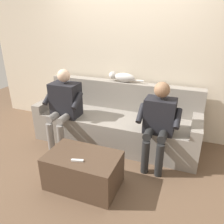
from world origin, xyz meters
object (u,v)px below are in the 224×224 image
object	(u,v)px
couch	(117,122)
cat_on_backrest	(122,77)
remote_white	(77,160)
coffee_table	(83,170)
person_left_seated	(159,120)
person_right_seated	(64,103)

from	to	relation	value
couch	cat_on_backrest	world-z (taller)	cat_on_backrest
couch	remote_white	bearing A→B (deg)	90.02
couch	coffee_table	size ratio (longest dim) A/B	3.00
coffee_table	cat_on_backrest	distance (m)	1.64
coffee_table	cat_on_backrest	size ratio (longest dim) A/B	1.45
person_left_seated	remote_white	size ratio (longest dim) A/B	8.40
coffee_table	person_right_seated	xyz separation A→B (m)	(0.72, -0.78, 0.47)
person_right_seated	remote_white	bearing A→B (deg)	128.43
couch	coffee_table	distance (m)	1.17
person_left_seated	person_right_seated	bearing A→B (deg)	-0.87
person_right_seated	remote_white	distance (m)	1.18
coffee_table	person_left_seated	distance (m)	1.14
person_right_seated	coffee_table	bearing A→B (deg)	132.39
cat_on_backrest	couch	bearing A→B (deg)	94.75
coffee_table	remote_white	world-z (taller)	remote_white
couch	remote_white	distance (m)	1.29
coffee_table	remote_white	distance (m)	0.25
coffee_table	remote_white	xyz separation A→B (m)	(-0.00, 0.12, 0.22)
remote_white	couch	bearing A→B (deg)	74.11
person_left_seated	person_right_seated	distance (m)	1.43
couch	person_right_seated	xyz separation A→B (m)	(0.72, 0.38, 0.37)
person_right_seated	remote_white	size ratio (longest dim) A/B	8.71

